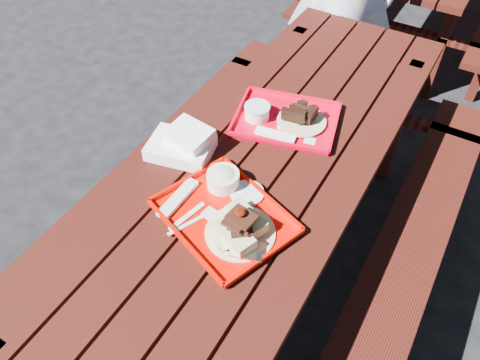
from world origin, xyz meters
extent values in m
plane|color=black|center=(0.00, 0.00, 0.00)|extent=(60.00, 60.00, 0.00)
cube|color=#39120B|center=(-0.30, 0.00, 0.73)|extent=(0.14, 2.40, 0.04)
cube|color=#39120B|center=(-0.15, 0.00, 0.73)|extent=(0.14, 2.40, 0.04)
cube|color=#39120B|center=(0.00, 0.00, 0.73)|extent=(0.14, 2.40, 0.04)
cube|color=#39120B|center=(0.15, 0.00, 0.73)|extent=(0.14, 2.40, 0.04)
cube|color=#39120B|center=(0.30, 0.00, 0.73)|extent=(0.14, 2.40, 0.04)
cube|color=#39120B|center=(-0.58, 0.00, 0.43)|extent=(0.25, 2.40, 0.04)
cube|color=#39120B|center=(-0.58, -0.84, 0.21)|extent=(0.06, 0.06, 0.42)
cube|color=#39120B|center=(-0.58, 0.84, 0.21)|extent=(0.06, 0.06, 0.42)
cube|color=#39120B|center=(0.58, 0.00, 0.43)|extent=(0.25, 2.40, 0.04)
cube|color=#39120B|center=(0.58, 0.84, 0.21)|extent=(0.06, 0.06, 0.42)
cube|color=#39120B|center=(-0.30, 0.96, 0.38)|extent=(0.06, 0.06, 0.75)
cube|color=#39120B|center=(0.30, 0.96, 0.38)|extent=(0.06, 0.06, 0.75)
cube|color=#39120B|center=(0.00, 0.96, 0.43)|extent=(1.40, 0.06, 0.04)
cube|color=#39120B|center=(-0.58, 1.96, 0.21)|extent=(0.06, 0.06, 0.42)
cube|color=#39120B|center=(0.58, 1.96, 0.21)|extent=(0.06, 0.06, 0.42)
cube|color=#39120B|center=(-0.30, 1.84, 0.38)|extent=(0.06, 0.06, 0.75)
cube|color=#39120B|center=(0.30, 1.84, 0.38)|extent=(0.06, 0.06, 0.75)
cube|color=#39120B|center=(0.00, 1.84, 0.43)|extent=(1.40, 0.06, 0.04)
cube|color=#DE0A00|center=(0.01, -0.27, 0.76)|extent=(0.50, 0.45, 0.01)
cube|color=#DE0A00|center=(0.07, -0.12, 0.77)|extent=(0.39, 0.16, 0.02)
cube|color=#DE0A00|center=(-0.05, -0.42, 0.77)|extent=(0.39, 0.16, 0.02)
cube|color=#DE0A00|center=(0.21, -0.34, 0.77)|extent=(0.12, 0.31, 0.02)
cube|color=#DE0A00|center=(-0.18, -0.20, 0.77)|extent=(0.12, 0.31, 0.02)
cylinder|color=#D0C18C|center=(0.09, -0.30, 0.76)|extent=(0.23, 0.23, 0.01)
cube|color=#C8BC85|center=(0.09, -0.34, 0.79)|extent=(0.16, 0.11, 0.04)
cube|color=#C8BC85|center=(0.09, -0.26, 0.79)|extent=(0.16, 0.11, 0.04)
ellipsoid|color=#500D04|center=(0.09, -0.30, 0.88)|extent=(0.03, 0.03, 0.01)
cylinder|color=white|center=(-0.07, -0.15, 0.79)|extent=(0.11, 0.11, 0.06)
ellipsoid|color=beige|center=(-0.07, -0.15, 0.81)|extent=(0.10, 0.10, 0.04)
cylinder|color=silver|center=(0.03, -0.15, 0.77)|extent=(0.12, 0.12, 0.01)
cube|color=silver|center=(-0.16, -0.29, 0.77)|extent=(0.04, 0.19, 0.02)
cube|color=silver|center=(-0.09, -0.33, 0.76)|extent=(0.05, 0.15, 0.01)
cube|color=silver|center=(-0.07, -0.35, 0.76)|extent=(0.08, 0.15, 0.00)
cube|color=silver|center=(-0.03, -0.29, 0.76)|extent=(0.05, 0.05, 0.00)
cube|color=red|center=(-0.04, 0.28, 0.76)|extent=(0.45, 0.39, 0.01)
cube|color=red|center=(-0.07, 0.42, 0.77)|extent=(0.38, 0.10, 0.02)
cube|color=red|center=(0.00, 0.13, 0.77)|extent=(0.38, 0.10, 0.02)
cube|color=red|center=(0.15, 0.32, 0.77)|extent=(0.08, 0.30, 0.02)
cube|color=red|center=(-0.23, 0.23, 0.77)|extent=(0.08, 0.30, 0.02)
cube|color=white|center=(0.01, 0.29, 0.76)|extent=(0.16, 0.16, 0.01)
cylinder|color=#C9B290|center=(0.02, 0.29, 0.77)|extent=(0.20, 0.20, 0.01)
cylinder|color=white|center=(-0.15, 0.23, 0.79)|extent=(0.10, 0.10, 0.05)
cylinder|color=silver|center=(-0.15, 0.23, 0.81)|extent=(0.10, 0.10, 0.01)
cube|color=white|center=(-0.03, 0.17, 0.77)|extent=(0.16, 0.06, 0.01)
cube|color=white|center=(0.10, 0.21, 0.76)|extent=(0.05, 0.05, 0.00)
cube|color=white|center=(-0.29, -0.09, 0.78)|extent=(0.26, 0.22, 0.05)
cube|color=white|center=(-0.27, -0.05, 0.82)|extent=(0.17, 0.15, 0.04)
camera|label=1|loc=(0.54, -1.07, 1.97)|focal=35.00mm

